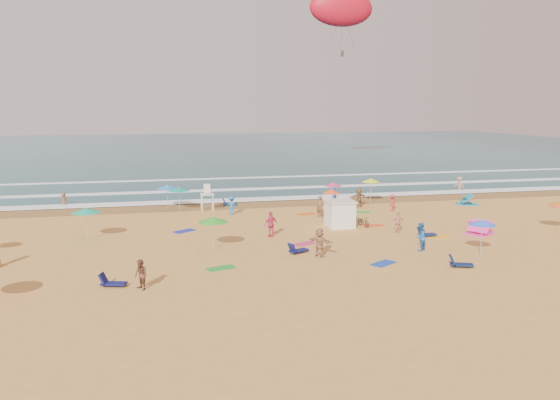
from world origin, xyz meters
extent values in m
plane|color=gold|center=(0.00, 0.00, 0.00)|extent=(220.00, 220.00, 0.00)
cube|color=#0C4756|center=(0.00, 84.00, 0.00)|extent=(220.00, 140.00, 0.18)
plane|color=olive|center=(0.00, 12.50, 0.01)|extent=(220.00, 220.00, 0.00)
cube|color=white|center=(0.00, 15.00, 0.10)|extent=(200.00, 2.20, 0.05)
cube|color=white|center=(0.00, 22.00, 0.10)|extent=(200.00, 1.60, 0.05)
cube|color=white|center=(0.00, 32.00, 0.10)|extent=(200.00, 1.20, 0.05)
cube|color=white|center=(4.31, 1.22, 1.00)|extent=(2.00, 2.00, 2.00)
cube|color=silver|center=(4.31, 1.22, 2.06)|extent=(2.20, 2.20, 0.12)
imported|color=black|center=(6.21, 0.92, 0.41)|extent=(0.83, 1.62, 0.81)
cone|color=#E5FF1A|center=(10.77, 10.85, 2.28)|extent=(1.78, 1.78, 0.35)
cone|color=#DB3067|center=(6.17, 8.73, 2.32)|extent=(1.66, 1.66, 0.35)
cone|color=#14A979|center=(-14.72, 1.04, 2.15)|extent=(2.05, 2.05, 0.35)
cone|color=green|center=(-6.19, -3.63, 2.05)|extent=(2.01, 2.01, 0.35)
cone|color=#2D81CD|center=(-8.88, 11.87, 2.11)|extent=(1.90, 1.90, 0.35)
cone|color=#FF511A|center=(5.53, 7.24, 1.92)|extent=(1.53, 1.53, 0.35)
cone|color=#12957E|center=(-7.86, 10.61, 2.07)|extent=(1.87, 1.87, 0.35)
cone|color=blue|center=(10.40, -8.83, 2.18)|extent=(1.71, 1.71, 0.35)
cube|color=#0F134D|center=(-12.14, -10.10, 0.17)|extent=(1.40, 0.89, 0.34)
cube|color=#101450|center=(-0.86, -5.72, 0.17)|extent=(1.42, 1.05, 0.34)
cube|color=#0D1D45|center=(7.80, -10.95, 0.17)|extent=(1.41, 0.97, 0.34)
cube|color=#101C52|center=(9.49, -3.42, 0.17)|extent=(1.33, 0.62, 0.34)
cube|color=#0F1F4D|center=(-2.98, 12.50, 0.17)|extent=(1.32, 0.60, 0.34)
cube|color=#1B27AA|center=(-7.84, 2.31, 0.01)|extent=(1.89, 1.68, 0.03)
cube|color=green|center=(-6.21, -8.03, 0.01)|extent=(1.87, 1.30, 0.03)
cube|color=#DE5818|center=(3.12, 6.73, 0.01)|extent=(1.84, 1.20, 0.03)
cube|color=#C42E5A|center=(0.11, -3.52, 0.01)|extent=(1.90, 1.47, 0.03)
cube|color=#EA4D1D|center=(7.06, 0.97, 0.01)|extent=(1.74, 0.95, 0.03)
cube|color=#1A3BA7|center=(3.55, -9.22, 0.01)|extent=(1.90, 1.62, 0.03)
cube|color=green|center=(8.09, 6.41, 0.01)|extent=(1.82, 1.13, 0.03)
cube|color=#F5A81B|center=(10.40, -3.65, 0.01)|extent=(1.89, 1.40, 0.03)
cube|color=#EE3845|center=(27.65, 4.89, 0.01)|extent=(1.76, 0.99, 0.03)
imported|color=tan|center=(23.56, 16.03, 0.69)|extent=(1.12, 1.39, 1.88)
imported|color=#2870BD|center=(7.15, -6.87, 0.94)|extent=(1.15, 1.15, 1.89)
imported|color=#DA3663|center=(-1.71, -0.91, 0.94)|extent=(1.19, 0.82, 1.88)
imported|color=tan|center=(0.21, -6.86, 0.93)|extent=(1.54, 1.66, 1.85)
imported|color=brown|center=(-18.64, 15.93, 0.52)|extent=(0.86, 0.67, 1.54)
imported|color=brown|center=(3.83, 5.09, 0.94)|extent=(0.79, 0.81, 1.88)
imported|color=#C73140|center=(11.02, 6.30, 0.79)|extent=(1.16, 1.10, 1.58)
imported|color=brown|center=(-10.70, -10.92, 0.81)|extent=(0.93, 0.99, 1.61)
imported|color=olive|center=(8.81, 8.91, 0.95)|extent=(1.84, 0.96, 1.89)
imported|color=tan|center=(7.91, -1.78, 0.81)|extent=(0.98, 0.49, 1.62)
imported|color=#246CAC|center=(-3.41, 8.01, 0.83)|extent=(1.23, 1.00, 1.66)
imported|color=blue|center=(7.95, 13.75, 0.64)|extent=(0.67, 0.77, 1.78)
ellipsoid|color=red|center=(19.20, 45.67, 24.62)|extent=(10.31, 3.61, 5.67)
cube|color=#3F3326|center=(19.20, 44.67, 17.62)|extent=(0.40, 0.30, 0.90)
camera|label=1|loc=(-9.59, -39.12, 9.44)|focal=35.00mm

